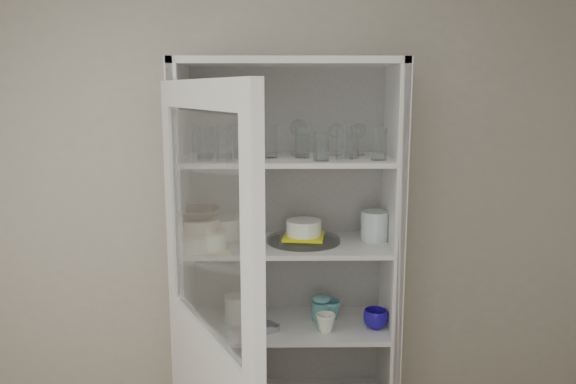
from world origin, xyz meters
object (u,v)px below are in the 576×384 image
at_px(glass_platter, 304,240).
at_px(mug_blue, 376,319).
at_px(teal_jar, 321,309).
at_px(mug_teal, 331,310).
at_px(plate_stack_back, 221,227).
at_px(white_canister, 235,309).
at_px(goblet_2, 336,138).
at_px(mug_white, 326,323).
at_px(measuring_cups, 265,327).
at_px(goblet_1, 299,136).
at_px(terracotta_bowl, 197,213).
at_px(pantry_cabinet, 288,302).
at_px(yellow_trivet, 304,237).
at_px(goblet_0, 234,138).
at_px(goblet_3, 358,138).
at_px(cream_bowl, 198,225).
at_px(grey_bowl_stack, 375,226).
at_px(plate_stack_front, 198,239).
at_px(white_ramekin, 304,228).

height_order(glass_platter, mug_blue, glass_platter).
bearing_deg(teal_jar, mug_teal, 15.10).
height_order(plate_stack_back, white_canister, plate_stack_back).
height_order(goblet_2, mug_white, goblet_2).
bearing_deg(mug_blue, glass_platter, -171.05).
distance_m(mug_teal, measuring_cups, 0.34).
bearing_deg(plate_stack_back, goblet_1, -4.29).
distance_m(plate_stack_back, mug_blue, 0.86).
height_order(goblet_1, terracotta_bowl, goblet_1).
relative_size(pantry_cabinet, white_canister, 16.55).
height_order(glass_platter, yellow_trivet, yellow_trivet).
bearing_deg(goblet_2, goblet_0, 176.03).
bearing_deg(white_canister, yellow_trivet, -3.03).
distance_m(goblet_3, cream_bowl, 0.84).
relative_size(glass_platter, teal_jar, 3.14).
bearing_deg(mug_white, glass_platter, 134.77).
xyz_separation_m(plate_stack_back, mug_blue, (0.74, -0.18, -0.40)).
xyz_separation_m(plate_stack_back, teal_jar, (0.49, -0.08, -0.39)).
height_order(grey_bowl_stack, white_canister, grey_bowl_stack).
xyz_separation_m(goblet_0, plate_stack_back, (-0.07, 0.01, -0.43)).
xyz_separation_m(plate_stack_front, mug_blue, (0.82, 0.00, -0.39)).
bearing_deg(white_ramekin, mug_white, -47.60).
xyz_separation_m(goblet_2, terracotta_bowl, (-0.63, -0.14, -0.33)).
distance_m(terracotta_bowl, mug_white, 0.78).
xyz_separation_m(mug_blue, white_canister, (-0.66, 0.09, 0.02)).
distance_m(cream_bowl, grey_bowl_stack, 0.83).
bearing_deg(goblet_1, goblet_2, -3.64).
relative_size(terracotta_bowl, teal_jar, 1.85).
relative_size(yellow_trivet, mug_blue, 1.62).
bearing_deg(goblet_1, grey_bowl_stack, -8.31).
relative_size(goblet_1, mug_teal, 1.83).
bearing_deg(teal_jar, goblet_1, 154.18).
xyz_separation_m(mug_teal, measuring_cups, (-0.32, -0.13, -0.03)).
xyz_separation_m(goblet_3, yellow_trivet, (-0.26, -0.07, -0.46)).
bearing_deg(glass_platter, pantry_cabinet, 139.88).
height_order(plate_stack_back, glass_platter, plate_stack_back).
bearing_deg(terracotta_bowl, glass_platter, 8.96).
xyz_separation_m(goblet_0, terracotta_bowl, (-0.16, -0.18, -0.32)).
xyz_separation_m(mug_white, measuring_cups, (-0.28, 0.01, -0.02)).
relative_size(goblet_3, glass_platter, 0.48).
distance_m(glass_platter, measuring_cups, 0.44).
height_order(goblet_1, measuring_cups, goblet_1).
height_order(goblet_3, white_canister, goblet_3).
relative_size(goblet_2, glass_platter, 0.48).
bearing_deg(mug_white, goblet_1, 125.60).
bearing_deg(measuring_cups, goblet_1, 47.83).
xyz_separation_m(cream_bowl, teal_jar, (0.57, 0.10, -0.45)).
height_order(goblet_0, measuring_cups, goblet_0).
relative_size(goblet_3, terracotta_bowl, 0.82).
relative_size(glass_platter, white_canister, 2.71).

